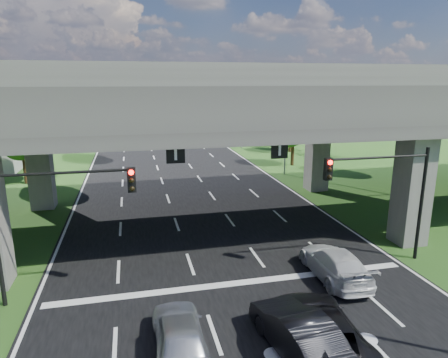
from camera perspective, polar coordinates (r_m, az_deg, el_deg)
name	(u,v)px	position (r m, az deg, el deg)	size (l,w,h in m)	color
ground	(260,328)	(16.42, 5.15, -20.41)	(160.00, 160.00, 0.00)	#244E19
road	(209,233)	(25.02, -2.10, -7.73)	(18.00, 120.00, 0.03)	black
overpass	(202,102)	(25.25, -3.16, 10.90)	(80.00, 15.00, 10.00)	#32302E
signal_right	(387,185)	(21.38, 22.25, -0.82)	(5.76, 0.54, 6.00)	black
signal_left	(50,208)	(17.84, -23.64, -3.76)	(5.76, 0.54, 6.00)	black
streetlight_far	(283,116)	(39.73, 8.37, 8.88)	(3.38, 0.25, 10.00)	gray
streetlight_beyond	(239,106)	(54.89, 2.18, 10.37)	(3.38, 0.25, 10.00)	gray
tree_left_near	(21,131)	(40.22, -27.00, 6.10)	(4.50, 4.50, 7.80)	black
tree_left_mid	(10,129)	(48.74, -28.22, 6.32)	(3.91, 3.90, 6.76)	black
tree_left_far	(61,113)	(55.64, -22.27, 8.68)	(4.80, 4.80, 8.32)	black
tree_right_near	(294,125)	(44.67, 9.97, 7.62)	(4.20, 4.20, 7.28)	black
tree_right_mid	(291,120)	(53.19, 9.58, 8.27)	(3.91, 3.90, 6.76)	black
tree_right_far	(245,111)	(59.33, 2.97, 9.64)	(4.50, 4.50, 7.80)	black
car_silver	(179,334)	(14.81, -6.40, -21.09)	(1.74, 4.34, 1.48)	silver
car_dark	(298,333)	(14.92, 10.53, -20.80)	(1.65, 4.72, 1.55)	black
car_white	(335,263)	(20.16, 15.51, -11.55)	(2.01, 4.95, 1.44)	silver
car_trailing	(320,329)	(15.29, 13.57, -20.12)	(2.49, 5.41, 1.50)	black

